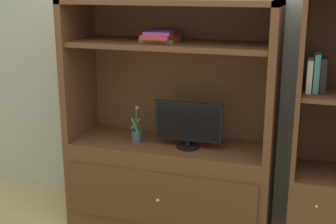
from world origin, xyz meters
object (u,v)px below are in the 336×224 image
upright_book_row (317,74)px  tv_monitor (188,124)px  potted_plant (137,135)px  bookshelf_tall (319,166)px  magazine_stack (161,36)px  media_console (170,159)px

upright_book_row → tv_monitor: bearing=-175.7°
potted_plant → tv_monitor: bearing=-0.4°
bookshelf_tall → upright_book_row: bookshelf_tall is taller
tv_monitor → magazine_stack: (-0.22, 0.06, 0.60)m
media_console → tv_monitor: size_ratio=3.46×
media_console → tv_monitor: bearing=-24.4°
potted_plant → magazine_stack: size_ratio=0.79×
media_console → tv_monitor: (0.15, -0.07, 0.31)m
magazine_stack → tv_monitor: bearing=-16.1°
media_console → potted_plant: media_console is taller
magazine_stack → upright_book_row: (1.06, -0.00, -0.21)m
bookshelf_tall → tv_monitor: bearing=-175.4°
media_console → upright_book_row: bearing=-0.4°
magazine_stack → upright_book_row: size_ratio=1.41×
tv_monitor → upright_book_row: 0.93m
media_console → magazine_stack: (-0.07, -0.01, 0.91)m
potted_plant → magazine_stack: 0.75m
bookshelf_tall → magazine_stack: bearing=-179.6°
potted_plant → media_console: bearing=15.5°
magazine_stack → media_console: bearing=4.4°
tv_monitor → bookshelf_tall: bearing=4.6°
potted_plant → magazine_stack: bearing=19.7°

